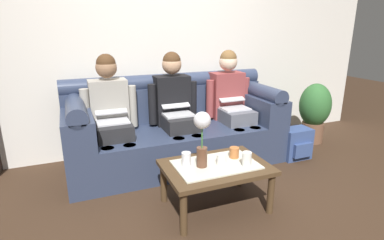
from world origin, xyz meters
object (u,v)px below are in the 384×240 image
at_px(person_middle, 175,105).
at_px(cup_near_right, 186,159).
at_px(coffee_table, 216,170).
at_px(cup_near_left, 247,159).
at_px(couch, 176,130).
at_px(flower_vase, 202,133).
at_px(person_right, 231,100).
at_px(cup_far_center, 222,159).
at_px(backpack_right, 296,144).
at_px(potted_plant, 315,110).
at_px(cup_far_left, 234,153).
at_px(person_left, 111,111).

height_order(person_middle, cup_near_right, person_middle).
xyz_separation_m(coffee_table, cup_near_left, (0.21, -0.13, 0.12)).
bearing_deg(couch, person_middle, -90.00).
xyz_separation_m(coffee_table, flower_vase, (-0.13, 0.00, 0.35)).
xyz_separation_m(person_middle, cup_near_left, (0.21, -1.15, -0.20)).
distance_m(person_right, cup_far_center, 1.24).
height_order(backpack_right, potted_plant, potted_plant).
height_order(cup_far_left, potted_plant, potted_plant).
xyz_separation_m(person_right, potted_plant, (1.20, -0.08, -0.23)).
relative_size(backpack_right, potted_plant, 0.46).
distance_m(person_middle, cup_near_left, 1.18).
bearing_deg(couch, potted_plant, -2.59).
bearing_deg(potted_plant, person_right, 176.12).
bearing_deg(coffee_table, couch, 90.00).
xyz_separation_m(couch, cup_far_center, (0.04, -1.04, 0.07)).
distance_m(person_left, backpack_right, 2.10).
xyz_separation_m(flower_vase, cup_far_left, (0.33, 0.05, -0.24)).
bearing_deg(cup_near_right, couch, 76.12).
height_order(flower_vase, cup_far_center, flower_vase).
bearing_deg(couch, coffee_table, -90.00).
relative_size(couch, person_left, 1.90).
distance_m(coffee_table, cup_far_left, 0.23).
bearing_deg(cup_far_left, cup_near_left, -87.60).
bearing_deg(couch, person_right, -0.34).
bearing_deg(person_middle, cup_near_right, -103.94).
distance_m(coffee_table, flower_vase, 0.37).
relative_size(couch, cup_far_left, 25.27).
relative_size(couch, coffee_table, 2.70).
bearing_deg(person_left, coffee_table, -55.92).
xyz_separation_m(person_middle, backpack_right, (1.31, -0.45, -0.48)).
xyz_separation_m(person_left, potted_plant, (2.58, -0.08, -0.23)).
xyz_separation_m(cup_far_center, potted_plant, (1.85, 0.96, -0.01)).
bearing_deg(cup_far_left, coffee_table, -163.95).
xyz_separation_m(cup_near_right, cup_far_left, (0.44, -0.01, -0.01)).
bearing_deg(coffee_table, person_right, 55.92).
bearing_deg(cup_far_left, person_right, 63.09).
xyz_separation_m(couch, person_left, (-0.69, -0.00, 0.29)).
distance_m(couch, coffee_table, 1.02).
bearing_deg(cup_near_right, potted_plant, 22.12).
xyz_separation_m(flower_vase, backpack_right, (1.44, 0.57, -0.51)).
bearing_deg(couch, person_left, -179.67).
bearing_deg(cup_near_right, backpack_right, 17.86).
bearing_deg(backpack_right, cup_far_center, -155.09).
xyz_separation_m(person_middle, person_right, (0.69, -0.00, 0.00)).
xyz_separation_m(flower_vase, cup_near_left, (0.34, -0.13, -0.23)).
relative_size(person_right, backpack_right, 3.42).
distance_m(couch, person_left, 0.74).
height_order(coffee_table, potted_plant, potted_plant).
distance_m(flower_vase, potted_plant, 2.23).
relative_size(coffee_table, backpack_right, 2.40).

